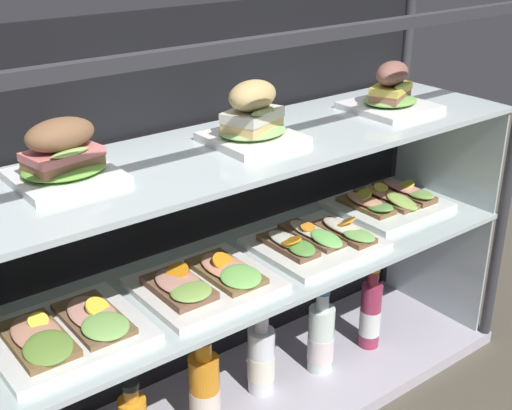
% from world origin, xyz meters
% --- Properties ---
extents(ground_plane, '(6.00, 6.00, 0.02)m').
position_xyz_m(ground_plane, '(0.00, 0.00, -0.01)').
color(ground_plane, '#4D473A').
rests_on(ground_plane, ground).
extents(case_base_deck, '(1.41, 0.40, 0.04)m').
position_xyz_m(case_base_deck, '(0.00, 0.00, 0.02)').
color(case_base_deck, '#BCB5C3').
rests_on(case_base_deck, ground).
extents(case_frame, '(1.41, 0.40, 0.97)m').
position_xyz_m(case_frame, '(0.00, 0.13, 0.52)').
color(case_frame, '#333338').
rests_on(case_frame, ground).
extents(riser_lower_tier, '(1.36, 0.35, 0.36)m').
position_xyz_m(riser_lower_tier, '(0.00, 0.00, 0.22)').
color(riser_lower_tier, silver).
rests_on(riser_lower_tier, case_base_deck).
extents(shelf_lower_glass, '(1.37, 0.36, 0.01)m').
position_xyz_m(shelf_lower_glass, '(0.00, 0.00, 0.40)').
color(shelf_lower_glass, silver).
rests_on(shelf_lower_glass, riser_lower_tier).
extents(riser_upper_tier, '(1.36, 0.35, 0.28)m').
position_xyz_m(riser_upper_tier, '(0.00, 0.00, 0.55)').
color(riser_upper_tier, silver).
rests_on(riser_upper_tier, shelf_lower_glass).
extents(shelf_upper_glass, '(1.37, 0.36, 0.01)m').
position_xyz_m(shelf_upper_glass, '(0.00, 0.00, 0.70)').
color(shelf_upper_glass, silver).
rests_on(shelf_upper_glass, riser_upper_tier).
extents(plated_roll_sandwich_center, '(0.18, 0.18, 0.12)m').
position_xyz_m(plated_roll_sandwich_center, '(-0.41, 0.03, 0.75)').
color(plated_roll_sandwich_center, white).
rests_on(plated_roll_sandwich_center, shelf_upper_glass).
extents(plated_roll_sandwich_far_right, '(0.18, 0.18, 0.13)m').
position_xyz_m(plated_roll_sandwich_far_right, '(-0.01, 0.00, 0.75)').
color(plated_roll_sandwich_far_right, white).
rests_on(plated_roll_sandwich_far_right, shelf_upper_glass).
extents(plated_roll_sandwich_far_left, '(0.19, 0.19, 0.12)m').
position_xyz_m(plated_roll_sandwich_far_left, '(0.41, -0.01, 0.75)').
color(plated_roll_sandwich_far_left, white).
rests_on(plated_roll_sandwich_far_left, shelf_upper_glass).
extents(open_sandwich_tray_near_right_corner, '(0.28, 0.25, 0.06)m').
position_xyz_m(open_sandwich_tray_near_right_corner, '(-0.47, -0.02, 0.43)').
color(open_sandwich_tray_near_right_corner, white).
rests_on(open_sandwich_tray_near_right_corner, shelf_lower_glass).
extents(open_sandwich_tray_mid_right, '(0.28, 0.25, 0.06)m').
position_xyz_m(open_sandwich_tray_mid_right, '(-0.16, -0.02, 0.43)').
color(open_sandwich_tray_mid_right, white).
rests_on(open_sandwich_tray_mid_right, shelf_lower_glass).
extents(open_sandwich_tray_far_left, '(0.28, 0.25, 0.06)m').
position_xyz_m(open_sandwich_tray_far_left, '(0.17, -0.02, 0.43)').
color(open_sandwich_tray_far_left, white).
rests_on(open_sandwich_tray_far_left, shelf_lower_glass).
extents(open_sandwich_tray_left_of_center, '(0.28, 0.25, 0.06)m').
position_xyz_m(open_sandwich_tray_left_of_center, '(0.48, 0.03, 0.43)').
color(open_sandwich_tray_left_of_center, white).
rests_on(open_sandwich_tray_left_of_center, shelf_lower_glass).
extents(juice_bottle_tucked_behind, '(0.07, 0.07, 0.25)m').
position_xyz_m(juice_bottle_tucked_behind, '(-0.16, -0.01, 0.14)').
color(juice_bottle_tucked_behind, orange).
rests_on(juice_bottle_tucked_behind, case_base_deck).
extents(juice_bottle_front_left_end, '(0.07, 0.07, 0.24)m').
position_xyz_m(juice_bottle_front_left_end, '(0.02, 0.01, 0.13)').
color(juice_bottle_front_left_end, white).
rests_on(juice_bottle_front_left_end, case_base_deck).
extents(juice_bottle_front_second, '(0.07, 0.07, 0.24)m').
position_xyz_m(juice_bottle_front_second, '(0.20, -0.02, 0.13)').
color(juice_bottle_front_second, white).
rests_on(juice_bottle_front_second, case_base_deck).
extents(juice_bottle_back_right, '(0.06, 0.06, 0.25)m').
position_xyz_m(juice_bottle_back_right, '(0.38, -0.03, 0.13)').
color(juice_bottle_back_right, '#982D4B').
rests_on(juice_bottle_back_right, case_base_deck).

